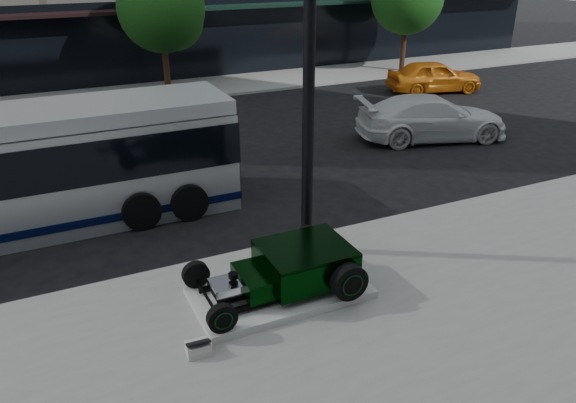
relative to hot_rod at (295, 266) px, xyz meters
name	(u,v)px	position (x,y,z in m)	size (l,w,h in m)	color
ground	(255,211)	(0.78, 4.01, -0.70)	(120.00, 120.00, 0.00)	black
sidewalk_far	(143,93)	(0.78, 18.01, -0.64)	(70.00, 4.00, 0.12)	gray
street_trees	(164,11)	(1.92, 17.08, 3.07)	(29.80, 3.80, 5.70)	black
display_plinth	(280,292)	(-0.33, 0.00, -0.50)	(3.40, 1.80, 0.15)	silver
hot_rod	(295,266)	(0.00, 0.00, 0.00)	(3.22, 2.00, 0.81)	black
info_plaque	(198,348)	(-2.30, -1.00, -0.45)	(0.42, 0.32, 0.31)	silver
lamppost	(309,85)	(0.96, 1.39, 3.17)	(0.45, 0.45, 8.10)	black
white_sedan	(432,118)	(8.82, 6.95, 0.08)	(2.19, 5.38, 1.56)	white
yellow_taxi	(434,76)	(13.48, 12.66, 0.05)	(1.76, 4.38, 1.49)	orange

